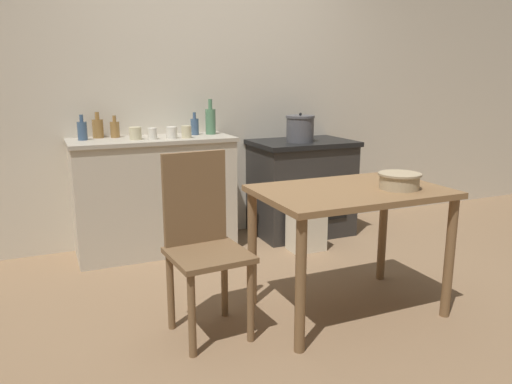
# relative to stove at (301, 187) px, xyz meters

# --- Properties ---
(ground_plane) EXTENTS (14.00, 14.00, 0.00)m
(ground_plane) POSITION_rel_stove_xyz_m (-0.76, -1.25, -0.42)
(ground_plane) COLOR #896B4C
(wall_back) EXTENTS (8.00, 0.07, 2.55)m
(wall_back) POSITION_rel_stove_xyz_m (-0.76, 0.33, 0.85)
(wall_back) COLOR beige
(wall_back) RESTS_ON ground_plane
(counter_cabinet) EXTENTS (1.26, 0.53, 0.92)m
(counter_cabinet) POSITION_rel_stove_xyz_m (-1.31, 0.05, 0.04)
(counter_cabinet) COLOR beige
(counter_cabinet) RESTS_ON ground_plane
(stove) EXTENTS (0.87, 0.63, 0.84)m
(stove) POSITION_rel_stove_xyz_m (0.00, 0.00, 0.00)
(stove) COLOR #2D2B28
(stove) RESTS_ON ground_plane
(work_table) EXTENTS (1.08, 0.71, 0.76)m
(work_table) POSITION_rel_stove_xyz_m (-0.49, -1.48, 0.22)
(work_table) COLOR olive
(work_table) RESTS_ON ground_plane
(chair) EXTENTS (0.43, 0.43, 0.99)m
(chair) POSITION_rel_stove_xyz_m (-1.35, -1.36, 0.10)
(chair) COLOR brown
(chair) RESTS_ON ground_plane
(flour_sack) EXTENTS (0.28, 0.20, 0.37)m
(flour_sack) POSITION_rel_stove_xyz_m (-0.18, -0.44, -0.24)
(flour_sack) COLOR beige
(flour_sack) RESTS_ON ground_plane
(stock_pot) EXTENTS (0.25, 0.25, 0.25)m
(stock_pot) POSITION_rel_stove_xyz_m (-0.06, -0.07, 0.53)
(stock_pot) COLOR #4C4C51
(stock_pot) RESTS_ON stove
(mixing_bowl_large) EXTENTS (0.25, 0.25, 0.09)m
(mixing_bowl_large) POSITION_rel_stove_xyz_m (-0.24, -1.59, 0.39)
(mixing_bowl_large) COLOR tan
(mixing_bowl_large) RESTS_ON work_table
(bottle_far_left) EXTENTS (0.07, 0.07, 0.19)m
(bottle_far_left) POSITION_rel_stove_xyz_m (-1.81, 0.12, 0.57)
(bottle_far_left) COLOR #3D5675
(bottle_far_left) RESTS_ON counter_cabinet
(bottle_left) EXTENTS (0.07, 0.07, 0.18)m
(bottle_left) POSITION_rel_stove_xyz_m (-0.94, 0.12, 0.57)
(bottle_left) COLOR #3D5675
(bottle_left) RESTS_ON counter_cabinet
(bottle_mid_left) EXTENTS (0.08, 0.08, 0.29)m
(bottle_mid_left) POSITION_rel_stove_xyz_m (-0.80, 0.11, 0.61)
(bottle_mid_left) COLOR #517F5B
(bottle_mid_left) RESTS_ON counter_cabinet
(bottle_center_left) EXTENTS (0.08, 0.08, 0.20)m
(bottle_center_left) POSITION_rel_stove_xyz_m (-1.69, 0.22, 0.58)
(bottle_center_left) COLOR olive
(bottle_center_left) RESTS_ON counter_cabinet
(bottle_center) EXTENTS (0.07, 0.07, 0.17)m
(bottle_center) POSITION_rel_stove_xyz_m (-1.56, 0.19, 0.57)
(bottle_center) COLOR olive
(bottle_center) RESTS_ON counter_cabinet
(cup_center_right) EXTENTS (0.08, 0.08, 0.09)m
(cup_center_right) POSITION_rel_stove_xyz_m (-1.17, -0.04, 0.54)
(cup_center_right) COLOR silver
(cup_center_right) RESTS_ON counter_cabinet
(cup_mid_right) EXTENTS (0.07, 0.07, 0.09)m
(cup_mid_right) POSITION_rel_stove_xyz_m (-1.32, -0.03, 0.54)
(cup_mid_right) COLOR silver
(cup_mid_right) RESTS_ON counter_cabinet
(cup_right) EXTENTS (0.08, 0.08, 0.09)m
(cup_right) POSITION_rel_stove_xyz_m (-1.06, -0.06, 0.55)
(cup_right) COLOR beige
(cup_right) RESTS_ON counter_cabinet
(cup_far_right) EXTENTS (0.09, 0.09, 0.09)m
(cup_far_right) POSITION_rel_stove_xyz_m (-1.44, -0.01, 0.55)
(cup_far_right) COLOR beige
(cup_far_right) RESTS_ON counter_cabinet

